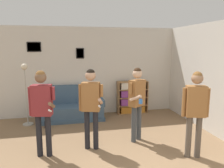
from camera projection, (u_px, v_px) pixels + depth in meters
wall_back at (95, 71)px, 6.80m from camera, size 7.49×0.08×2.70m
wall_right at (214, 79)px, 5.23m from camera, size 0.06×6.71×2.70m
couch at (71, 109)px, 6.43m from camera, size 1.88×0.80×0.97m
bookshelf at (132, 97)px, 6.97m from camera, size 0.97×0.30×1.03m
floor_lamp at (26, 88)px, 5.82m from camera, size 0.28×0.28×1.67m
person_player_foreground_left at (42, 105)px, 4.10m from camera, size 0.49×0.51×1.68m
person_player_foreground_center at (91, 101)px, 4.41m from camera, size 0.48×0.54×1.68m
person_watcher_holding_cup at (137, 97)px, 4.81m from camera, size 0.43×0.56×1.66m
person_spectator_near_bookshelf at (195, 106)px, 4.07m from camera, size 0.48×0.29×1.67m
bottle_on_floor at (46, 124)px, 5.72m from camera, size 0.07×0.07×0.25m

